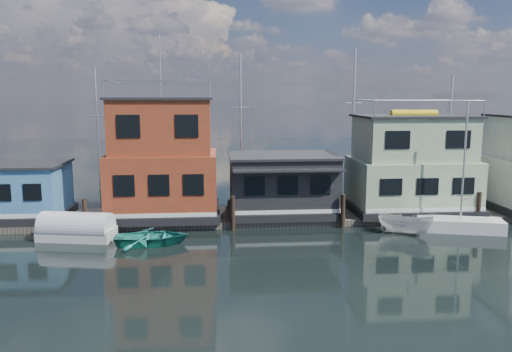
{
  "coord_description": "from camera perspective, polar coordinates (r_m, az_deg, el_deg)",
  "views": [
    {
      "loc": [
        -5.11,
        -21.16,
        8.34
      ],
      "look_at": [
        -2.31,
        12.0,
        3.0
      ],
      "focal_mm": 35.0,
      "sensor_mm": 36.0,
      "label": 1
    }
  ],
  "objects": [
    {
      "name": "ground",
      "position": [
        23.31,
        8.36,
        -11.95
      ],
      "size": [
        160.0,
        160.0,
        0.0
      ],
      "primitive_type": "plane",
      "color": "black",
      "rests_on": "ground"
    },
    {
      "name": "dock",
      "position": [
        34.52,
        3.84,
        -4.54
      ],
      "size": [
        48.0,
        5.0,
        0.4
      ],
      "primitive_type": "cube",
      "color": "#595147",
      "rests_on": "ground"
    },
    {
      "name": "houseboat_blue",
      "position": [
        36.1,
        -25.67,
        -1.58
      ],
      "size": [
        6.4,
        4.9,
        3.66
      ],
      "color": "black",
      "rests_on": "dock"
    },
    {
      "name": "houseboat_red",
      "position": [
        33.6,
        -10.58,
        1.72
      ],
      "size": [
        7.4,
        5.9,
        11.86
      ],
      "color": "black",
      "rests_on": "dock"
    },
    {
      "name": "houseboat_dark",
      "position": [
        33.98,
        3.05,
        -0.94
      ],
      "size": [
        7.4,
        6.1,
        4.06
      ],
      "color": "black",
      "rests_on": "dock"
    },
    {
      "name": "houseboat_green",
      "position": [
        36.16,
        17.34,
        1.09
      ],
      "size": [
        8.4,
        5.9,
        7.03
      ],
      "color": "black",
      "rests_on": "dock"
    },
    {
      "name": "pilings",
      "position": [
        31.57,
        4.02,
        -4.16
      ],
      "size": [
        42.28,
        0.28,
        2.2
      ],
      "color": "#2D2116",
      "rests_on": "ground"
    },
    {
      "name": "background_masts",
      "position": [
        40.48,
        9.33,
        5.05
      ],
      "size": [
        36.4,
        0.16,
        12.0
      ],
      "color": "silver",
      "rests_on": "ground"
    },
    {
      "name": "tarp_runabout",
      "position": [
        31.17,
        -19.83,
        -5.7
      ],
      "size": [
        4.59,
        2.53,
        1.76
      ],
      "rotation": [
        0.0,
        0.0,
        -0.2
      ],
      "color": "silver",
      "rests_on": "ground"
    },
    {
      "name": "dinghy_teal",
      "position": [
        29.1,
        -11.8,
        -6.85
      ],
      "size": [
        4.32,
        3.2,
        0.86
      ],
      "primitive_type": "imported",
      "rotation": [
        0.0,
        0.0,
        1.63
      ],
      "color": "teal",
      "rests_on": "ground"
    },
    {
      "name": "day_sailer",
      "position": [
        33.71,
        22.29,
        -5.1
      ],
      "size": [
        5.34,
        2.92,
        8.02
      ],
      "rotation": [
        0.0,
        0.0,
        -0.25
      ],
      "color": "silver",
      "rests_on": "ground"
    },
    {
      "name": "motorboat",
      "position": [
        31.79,
        16.69,
        -5.27
      ],
      "size": [
        3.5,
        2.95,
        1.3
      ],
      "primitive_type": "imported",
      "rotation": [
        0.0,
        0.0,
        0.97
      ],
      "color": "silver",
      "rests_on": "ground"
    }
  ]
}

